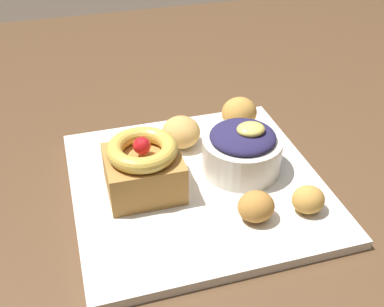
{
  "coord_description": "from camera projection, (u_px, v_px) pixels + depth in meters",
  "views": [
    {
      "loc": [
        -0.18,
        -0.58,
        1.11
      ],
      "look_at": [
        -0.05,
        -0.12,
        0.77
      ],
      "focal_mm": 45.08,
      "sensor_mm": 36.0,
      "label": 1
    }
  ],
  "objects": [
    {
      "name": "dining_table",
      "position": [
        201.0,
        169.0,
        0.76
      ],
      "size": [
        1.45,
        1.06,
        0.73
      ],
      "color": "brown",
      "rests_on": "ground_plane"
    },
    {
      "name": "front_plate",
      "position": [
        197.0,
        185.0,
        0.59
      ],
      "size": [
        0.3,
        0.3,
        0.01
      ],
      "primitive_type": "cube",
      "color": "white",
      "rests_on": "dining_table"
    },
    {
      "name": "cake_slice",
      "position": [
        143.0,
        167.0,
        0.55
      ],
      "size": [
        0.09,
        0.08,
        0.07
      ],
      "rotation": [
        0.0,
        0.0,
        -0.01
      ],
      "color": "#B77F3D",
      "rests_on": "front_plate"
    },
    {
      "name": "berry_ramekin",
      "position": [
        242.0,
        150.0,
        0.59
      ],
      "size": [
        0.1,
        0.1,
        0.07
      ],
      "color": "silver",
      "rests_on": "front_plate"
    },
    {
      "name": "fritter_front",
      "position": [
        256.0,
        207.0,
        0.52
      ],
      "size": [
        0.04,
        0.04,
        0.03
      ],
      "primitive_type": "ellipsoid",
      "color": "#BC7F38",
      "rests_on": "front_plate"
    },
    {
      "name": "fritter_middle",
      "position": [
        181.0,
        132.0,
        0.64
      ],
      "size": [
        0.05,
        0.05,
        0.04
      ],
      "primitive_type": "ellipsoid",
      "color": "tan",
      "rests_on": "front_plate"
    },
    {
      "name": "fritter_back",
      "position": [
        239.0,
        113.0,
        0.68
      ],
      "size": [
        0.05,
        0.05,
        0.04
      ],
      "primitive_type": "ellipsoid",
      "color": "gold",
      "rests_on": "front_plate"
    },
    {
      "name": "fritter_extra",
      "position": [
        308.0,
        200.0,
        0.53
      ],
      "size": [
        0.04,
        0.03,
        0.03
      ],
      "primitive_type": "ellipsoid",
      "color": "gold",
      "rests_on": "front_plate"
    }
  ]
}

